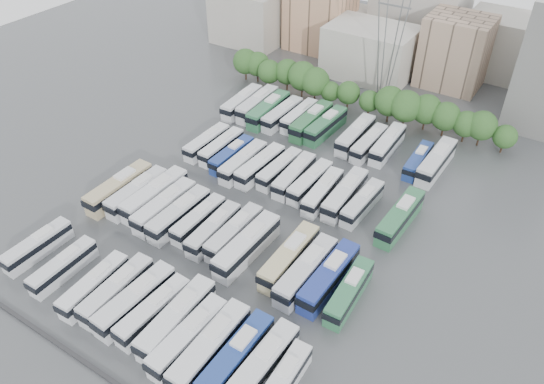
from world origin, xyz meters
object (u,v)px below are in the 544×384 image
Objects in this scene: bus_r2_s3 at (232,155)px; bus_r3_s13 at (436,161)px; bus_r1_s6 at (214,229)px; bus_r0_s5 at (117,290)px; bus_r0_s6 at (135,300)px; bus_r3_s5 at (311,121)px; bus_r1_s11 at (306,271)px; bus_r2_s1 at (207,142)px; bus_r0_s0 at (38,246)px; bus_r2_s10 at (345,194)px; bus_r2_s8 at (310,182)px; bus_r1_s12 at (329,277)px; bus_r2_s4 at (243,162)px; bus_r2_s7 at (294,175)px; bus_r3_s8 at (355,135)px; bus_r3_s10 at (388,144)px; bus_r0_s8 at (177,319)px; bus_r1_s8 at (247,246)px; bus_r3_s2 at (268,110)px; bus_r3_s4 at (299,116)px; bus_r3_s9 at (369,143)px; bus_r3_s12 at (418,160)px; bus_r0_s11 at (236,356)px; bus_r3_s1 at (257,104)px; bus_r2_s9 at (323,192)px; bus_r1_s0 at (119,188)px; bus_r1_s4 at (179,214)px; bus_r0_s13 at (282,383)px; bus_r0_s7 at (154,311)px; bus_r0_s9 at (189,337)px; bus_r2_s13 at (400,217)px; bus_r1_s2 at (155,195)px; bus_r0_s4 at (94,285)px; bus_r2_s11 at (362,203)px; bus_r2_s6 at (280,169)px; bus_r2_s2 at (221,147)px; bus_r3_s6 at (326,125)px; bus_r0_s2 at (63,266)px; bus_r1_s7 at (234,233)px; electricity_pylon at (393,18)px; bus_r1_s13 at (349,292)px; bus_r2_s5 at (260,166)px; bus_r1_s3 at (165,206)px.

bus_r2_s3 is 0.83× the size of bus_r3_s13.
bus_r0_s5 is at bearing -103.24° from bus_r1_s6.
bus_r3_s5 is (-3.35, 53.58, 0.08)m from bus_r0_s6.
bus_r1_s11 is 1.18× the size of bus_r2_s1.
bus_r2_s10 is at bearing 48.22° from bus_r0_s0.
bus_r1_s12 is at bearing -51.88° from bus_r2_s8.
bus_r0_s6 reaches higher than bus_r2_s8.
bus_r2_s4 is 10.01m from bus_r2_s7.
bus_r3_s8 is 6.58m from bus_r3_s10.
bus_r0_s8 is 0.98× the size of bus_r1_s8.
bus_r3_s2 reaches higher than bus_r2_s10.
bus_r3_s9 is at bearing -5.98° from bus_r3_s4.
bus_r3_s5 is at bearing 175.51° from bus_r3_s12.
bus_r0_s11 is 35.67m from bus_r2_s10.
bus_r3_s1 reaches higher than bus_r0_s6.
bus_r2_s9 is 0.91× the size of bus_r2_s10.
bus_r2_s9 is at bearing -1.52° from bus_r2_s3.
bus_r1_s0 is 40.23m from bus_r3_s4.
bus_r0_s8 is 1.05× the size of bus_r1_s4.
bus_r0_s13 is at bearing -73.23° from bus_r3_s8.
bus_r3_s10 is (3.16, 1.46, 0.11)m from bus_r3_s9.
bus_r0_s7 is 6.64m from bus_r0_s9.
bus_r3_s5 is at bearing 120.77° from bus_r2_s8.
bus_r2_s13 is at bearing 36.28° from bus_r1_s6.
bus_r3_s10 is at bearing -0.75° from bus_r3_s4.
bus_r1_s2 reaches higher than bus_r2_s13.
bus_r3_s8 is (-16.73, 18.56, -0.04)m from bus_r2_s13.
bus_r2_s11 is at bearing 54.68° from bus_r0_s4.
bus_r2_s6 is (19.88, 36.40, 0.03)m from bus_r0_s0.
bus_r3_s6 is at bearing 53.10° from bus_r2_s2.
bus_r1_s4 is (-3.34, 16.77, 0.07)m from bus_r0_s5.
bus_r3_s13 reaches higher than bus_r3_s2.
bus_r1_s7 is (16.54, 18.92, 0.19)m from bus_r0_s2.
bus_r2_s6 is 23.30m from bus_r2_s13.
bus_r3_s9 reaches higher than bus_r0_s0.
bus_r1_s8 is (-0.13, 15.96, 0.05)m from bus_r0_s8.
bus_r2_s11 is at bearing 52.68° from bus_r1_s7.
bus_r1_s0 is 42.20m from bus_r3_s6.
electricity_pylon is at bearing 75.44° from bus_r2_s4.
bus_r1_s13 reaches higher than bus_r2_s11.
bus_r0_s7 is 37.07m from bus_r2_s10.
bus_r0_s0 is at bearing -154.65° from bus_r1_s12.
bus_r2_s5 is at bearing -143.85° from bus_r3_s13.
bus_r1_s3 is at bearing 60.73° from bus_r0_s0.
bus_r2_s6 is at bearing -79.22° from bus_r3_s5.
bus_r0_s8 is 53.14m from bus_r3_s8.
bus_r1_s11 is 21.44m from bus_r2_s8.
bus_r3_s13 reaches higher than bus_r3_s10.
bus_r1_s0 is at bearing 151.43° from bus_r0_s9.
bus_r0_s4 is 0.95× the size of bus_r0_s5.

